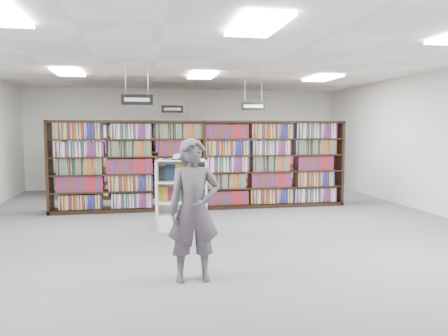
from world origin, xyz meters
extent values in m
plane|color=#57575C|center=(0.00, 0.00, 0.00)|extent=(12.00, 12.00, 0.00)
cube|color=white|center=(0.00, 0.00, 3.20)|extent=(10.00, 12.00, 0.10)
cube|color=silver|center=(0.00, 6.00, 1.60)|extent=(10.00, 0.10, 3.20)
cube|color=silver|center=(0.00, -6.00, 1.60)|extent=(10.00, 0.10, 3.20)
cube|color=silver|center=(5.00, 0.00, 1.60)|extent=(0.10, 12.00, 3.20)
cube|color=black|center=(0.00, 2.00, 1.05)|extent=(7.00, 0.60, 2.10)
cube|color=maroon|center=(0.00, 2.00, 1.05)|extent=(6.88, 0.42, 1.98)
cube|color=black|center=(0.00, 4.00, 1.05)|extent=(7.00, 0.60, 2.10)
cube|color=maroon|center=(0.00, 4.00, 1.05)|extent=(6.88, 0.42, 1.98)
cube|color=black|center=(0.00, 5.70, 1.05)|extent=(7.00, 0.60, 2.10)
cube|color=maroon|center=(0.00, 5.70, 1.05)|extent=(6.88, 0.42, 1.98)
cylinder|color=#B2B2B7|center=(-1.73, 1.00, 2.91)|extent=(0.01, 0.01, 0.58)
cylinder|color=#B2B2B7|center=(-1.27, 1.00, 2.91)|extent=(0.01, 0.01, 0.58)
cube|color=black|center=(-1.50, 1.00, 2.51)|extent=(0.65, 0.02, 0.22)
cube|color=white|center=(-1.50, 0.99, 2.51)|extent=(0.52, 0.00, 0.08)
cylinder|color=#B2B2B7|center=(1.27, 3.00, 2.91)|extent=(0.01, 0.01, 0.58)
cylinder|color=#B2B2B7|center=(1.73, 3.00, 2.91)|extent=(0.01, 0.01, 0.58)
cube|color=black|center=(1.50, 3.00, 2.51)|extent=(0.65, 0.02, 0.22)
cube|color=white|center=(1.50, 2.99, 2.51)|extent=(0.52, 0.00, 0.08)
cylinder|color=#B2B2B7|center=(-0.73, 5.00, 2.91)|extent=(0.01, 0.01, 0.58)
cylinder|color=#B2B2B7|center=(-0.27, 5.00, 2.91)|extent=(0.01, 0.01, 0.58)
cube|color=black|center=(-0.50, 5.00, 2.51)|extent=(0.65, 0.02, 0.22)
cube|color=white|center=(-0.50, 4.99, 2.51)|extent=(0.52, 0.00, 0.08)
cube|color=white|center=(0.00, -3.00, 3.16)|extent=(0.60, 1.20, 0.04)
cube|color=white|center=(-3.00, 2.00, 3.16)|extent=(0.60, 1.20, 0.04)
cube|color=white|center=(0.00, 2.00, 3.16)|extent=(0.60, 1.20, 0.04)
cube|color=white|center=(3.00, 2.00, 3.16)|extent=(0.60, 1.20, 0.04)
cube|color=silver|center=(-0.69, -0.15, 0.14)|extent=(1.01, 0.60, 0.29)
cube|color=silver|center=(-1.14, -0.08, 0.67)|extent=(0.10, 0.48, 1.34)
cube|color=silver|center=(-0.23, -0.21, 0.67)|extent=(0.10, 0.48, 1.34)
cube|color=silver|center=(-0.66, 0.08, 0.67)|extent=(0.95, 0.16, 1.34)
cube|color=silver|center=(-0.69, -0.15, 1.32)|extent=(1.01, 0.60, 0.03)
cube|color=silver|center=(-0.69, -0.15, 0.53)|extent=(0.93, 0.55, 0.02)
cube|color=silver|center=(-0.69, -0.15, 0.91)|extent=(0.93, 0.55, 0.02)
cube|color=black|center=(-1.04, -0.05, 1.06)|extent=(0.20, 0.09, 0.29)
cube|color=#112338|center=(-0.89, -0.07, 1.06)|extent=(0.20, 0.09, 0.29)
cube|color=orange|center=(-0.75, -0.09, 1.06)|extent=(0.20, 0.09, 0.29)
cube|color=maroon|center=(-0.61, -0.11, 1.06)|extent=(0.20, 0.09, 0.29)
cube|color=#175328|center=(-0.47, -0.13, 1.06)|extent=(0.20, 0.09, 0.29)
cube|color=black|center=(-0.33, -0.14, 1.06)|extent=(0.20, 0.09, 0.29)
cube|color=orange|center=(-1.02, -0.05, 0.67)|extent=(0.22, 0.09, 0.27)
cube|color=maroon|center=(-0.85, -0.07, 0.67)|extent=(0.22, 0.09, 0.27)
cube|color=#175328|center=(-0.68, -0.10, 0.67)|extent=(0.22, 0.09, 0.27)
cube|color=black|center=(-0.51, -0.12, 0.67)|extent=(0.22, 0.09, 0.27)
cube|color=#112338|center=(-0.35, -0.14, 0.67)|extent=(0.22, 0.09, 0.27)
cube|color=black|center=(-0.75, -0.21, 1.34)|extent=(0.61, 0.46, 0.01)
cube|color=white|center=(-0.88, -0.21, 1.35)|extent=(0.32, 0.35, 0.05)
cube|color=white|center=(-0.62, -0.21, 1.35)|extent=(0.32, 0.35, 0.07)
cylinder|color=white|center=(-0.77, -0.21, 1.40)|extent=(0.18, 0.30, 0.10)
imported|color=#4F4954|center=(-0.79, -2.99, 0.89)|extent=(0.67, 0.45, 1.78)
camera|label=1|loc=(-1.40, -8.31, 1.88)|focal=35.00mm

